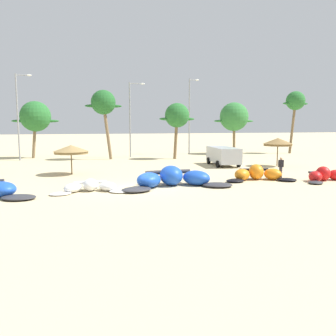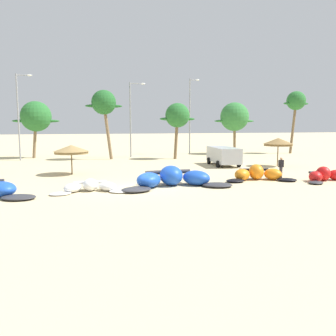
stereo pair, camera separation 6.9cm
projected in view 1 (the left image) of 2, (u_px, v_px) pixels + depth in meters
ground_plane at (133, 188)px, 22.99m from camera, size 260.00×260.00×0.00m
kite_left at (90, 187)px, 21.84m from camera, size 5.02×2.38×0.75m
kite_left_of_center at (173, 179)px, 23.67m from camera, size 7.90×3.84×1.35m
kite_center at (257, 174)px, 26.31m from camera, size 5.52×2.91×1.15m
kite_right_of_center at (326, 176)px, 25.87m from camera, size 4.69×2.55×1.05m
beach_umbrella_middle at (71, 149)px, 29.02m from camera, size 2.89×2.89×2.45m
beach_umbrella_near_palms at (278, 142)px, 34.72m from camera, size 2.87×2.87×2.80m
parked_van at (223, 155)px, 35.61m from camera, size 2.63×5.31×1.84m
person_near_kites at (281, 168)px, 27.25m from camera, size 0.36×0.24×1.62m
palm_left at (35, 117)px, 42.85m from camera, size 5.53×3.69×6.94m
palm_left_of_gap at (103, 103)px, 41.04m from camera, size 4.29×2.86×8.11m
palm_center_left at (177, 116)px, 41.81m from camera, size 4.35×2.90×6.65m
palm_center_right at (234, 117)px, 49.01m from camera, size 5.96×3.97×7.16m
palm_right_of_gap at (295, 102)px, 49.82m from camera, size 3.99×2.66×8.78m
lamppost_west_center at (19, 113)px, 39.81m from camera, size 1.78×0.24×9.77m
lamppost_east_center at (131, 116)px, 44.05m from camera, size 2.00×0.24×9.31m
lamppost_east at (190, 113)px, 48.72m from camera, size 1.44×0.24×10.34m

